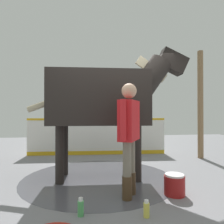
{
  "coord_description": "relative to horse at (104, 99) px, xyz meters",
  "views": [
    {
      "loc": [
        3.85,
        -0.61,
        1.28
      ],
      "look_at": [
        0.22,
        -0.05,
        1.31
      ],
      "focal_mm": 33.17,
      "sensor_mm": 36.0,
      "label": 1
    }
  ],
  "objects": [
    {
      "name": "ground_plane",
      "position": [
        0.28,
        0.13,
        -1.59
      ],
      "size": [
        16.0,
        16.0,
        0.02
      ],
      "primitive_type": "cube",
      "color": "gray"
    },
    {
      "name": "wet_patch",
      "position": [
        -0.01,
        -0.11,
        -1.58
      ],
      "size": [
        3.0,
        3.0,
        0.0
      ],
      "primitive_type": "cylinder",
      "color": "#4C4C54",
      "rests_on": "ground"
    },
    {
      "name": "horse",
      "position": [
        0.0,
        0.0,
        0.0
      ],
      "size": [
        1.16,
        3.25,
        2.64
      ],
      "rotation": [
        0.0,
        0.0,
        1.5
      ],
      "color": "black",
      "rests_on": "ground"
    },
    {
      "name": "bottle_spray",
      "position": [
        1.51,
        -0.47,
        -1.48
      ],
      "size": [
        0.08,
        0.08,
        0.23
      ],
      "color": "#4CA559",
      "rests_on": "ground"
    },
    {
      "name": "barrier_wall",
      "position": [
        -2.39,
        0.06,
        -1.05
      ],
      "size": [
        0.39,
        4.31,
        1.14
      ],
      "color": "white",
      "rests_on": "ground"
    },
    {
      "name": "bottle_shampoo",
      "position": [
        1.66,
        0.33,
        -1.49
      ],
      "size": [
        0.08,
        0.08,
        0.21
      ],
      "color": "#D8CC4C",
      "rests_on": "ground"
    },
    {
      "name": "wash_bucket",
      "position": [
        1.05,
        0.99,
        -1.42
      ],
      "size": [
        0.32,
        0.32,
        0.33
      ],
      "color": "maroon",
      "rests_on": "ground"
    },
    {
      "name": "handler",
      "position": [
        1.01,
        0.27,
        -0.56
      ],
      "size": [
        0.62,
        0.44,
        1.75
      ],
      "rotation": [
        0.0,
        0.0,
        4.2
      ],
      "color": "#47331E",
      "rests_on": "ground"
    },
    {
      "name": "roof_post_near",
      "position": [
        -1.4,
        2.98,
        -0.03
      ],
      "size": [
        0.16,
        0.16,
        3.11
      ],
      "primitive_type": "cylinder",
      "color": "olive",
      "rests_on": "ground"
    }
  ]
}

